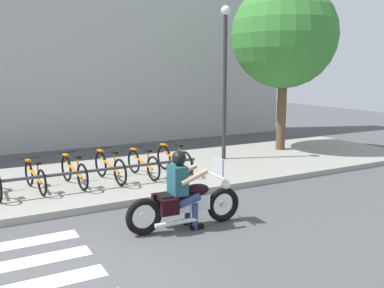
{
  "coord_description": "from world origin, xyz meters",
  "views": [
    {
      "loc": [
        -1.07,
        -5.75,
        2.89
      ],
      "look_at": [
        3.48,
        2.5,
        1.24
      ],
      "focal_mm": 40.31,
      "sensor_mm": 36.0,
      "label": 1
    }
  ],
  "objects_px": {
    "bicycle_5": "(110,167)",
    "motorcycle": "(186,203)",
    "tree_near_rack": "(284,35)",
    "bicycle_4": "(74,171)",
    "bicycle_6": "(143,164)",
    "rider": "(182,184)",
    "bicycle_3": "(35,177)",
    "bicycle_7": "(174,160)",
    "bike_rack": "(60,175)",
    "street_lamp": "(225,71)"
  },
  "relations": [
    {
      "from": "bicycle_3",
      "to": "bicycle_7",
      "type": "distance_m",
      "value": 3.51
    },
    {
      "from": "street_lamp",
      "to": "tree_near_rack",
      "type": "height_order",
      "value": "tree_near_rack"
    },
    {
      "from": "motorcycle",
      "to": "tree_near_rack",
      "type": "distance_m",
      "value": 8.47
    },
    {
      "from": "bicycle_4",
      "to": "bicycle_7",
      "type": "distance_m",
      "value": 2.63
    },
    {
      "from": "rider",
      "to": "bicycle_3",
      "type": "height_order",
      "value": "rider"
    },
    {
      "from": "rider",
      "to": "bicycle_3",
      "type": "distance_m",
      "value": 3.9
    },
    {
      "from": "rider",
      "to": "street_lamp",
      "type": "xyz_separation_m",
      "value": [
        3.66,
        4.23,
        1.98
      ]
    },
    {
      "from": "bicycle_5",
      "to": "rider",
      "type": "bearing_deg",
      "value": -85.6
    },
    {
      "from": "rider",
      "to": "bicycle_4",
      "type": "bearing_deg",
      "value": 108.81
    },
    {
      "from": "bicycle_3",
      "to": "bicycle_6",
      "type": "xyz_separation_m",
      "value": [
        2.63,
        -0.0,
        0.01
      ]
    },
    {
      "from": "bicycle_6",
      "to": "street_lamp",
      "type": "xyz_separation_m",
      "value": [
        3.04,
        0.91,
        2.32
      ]
    },
    {
      "from": "rider",
      "to": "bike_rack",
      "type": "relative_size",
      "value": 0.22
    },
    {
      "from": "motorcycle",
      "to": "street_lamp",
      "type": "relative_size",
      "value": 0.48
    },
    {
      "from": "motorcycle",
      "to": "bicycle_3",
      "type": "relative_size",
      "value": 1.43
    },
    {
      "from": "rider",
      "to": "bicycle_6",
      "type": "distance_m",
      "value": 3.4
    },
    {
      "from": "bicycle_4",
      "to": "bicycle_5",
      "type": "bearing_deg",
      "value": -0.02
    },
    {
      "from": "bicycle_5",
      "to": "bicycle_6",
      "type": "distance_m",
      "value": 0.88
    },
    {
      "from": "rider",
      "to": "bicycle_3",
      "type": "xyz_separation_m",
      "value": [
        -2.01,
        3.33,
        -0.36
      ]
    },
    {
      "from": "motorcycle",
      "to": "tree_near_rack",
      "type": "relative_size",
      "value": 0.4
    },
    {
      "from": "bicycle_5",
      "to": "bicycle_7",
      "type": "bearing_deg",
      "value": -0.02
    },
    {
      "from": "bicycle_5",
      "to": "motorcycle",
      "type": "bearing_deg",
      "value": -84.31
    },
    {
      "from": "bicycle_4",
      "to": "street_lamp",
      "type": "relative_size",
      "value": 0.36
    },
    {
      "from": "bicycle_6",
      "to": "bike_rack",
      "type": "distance_m",
      "value": 2.26
    },
    {
      "from": "bicycle_7",
      "to": "motorcycle",
      "type": "bearing_deg",
      "value": -113.1
    },
    {
      "from": "bicycle_6",
      "to": "tree_near_rack",
      "type": "bearing_deg",
      "value": 13.12
    },
    {
      "from": "bicycle_5",
      "to": "tree_near_rack",
      "type": "relative_size",
      "value": 0.3
    },
    {
      "from": "motorcycle",
      "to": "bicycle_4",
      "type": "height_order",
      "value": "motorcycle"
    },
    {
      "from": "rider",
      "to": "tree_near_rack",
      "type": "xyz_separation_m",
      "value": [
        6.24,
        4.63,
        3.13
      ]
    },
    {
      "from": "motorcycle",
      "to": "rider",
      "type": "bearing_deg",
      "value": 174.2
    },
    {
      "from": "rider",
      "to": "tree_near_rack",
      "type": "height_order",
      "value": "tree_near_rack"
    },
    {
      "from": "bicycle_3",
      "to": "tree_near_rack",
      "type": "relative_size",
      "value": 0.28
    },
    {
      "from": "bicycle_4",
      "to": "bicycle_6",
      "type": "height_order",
      "value": "bicycle_4"
    },
    {
      "from": "bicycle_7",
      "to": "bike_rack",
      "type": "distance_m",
      "value": 3.12
    },
    {
      "from": "bicycle_6",
      "to": "motorcycle",
      "type": "bearing_deg",
      "value": -99.28
    },
    {
      "from": "motorcycle",
      "to": "bicycle_7",
      "type": "xyz_separation_m",
      "value": [
        1.42,
        3.33,
        0.05
      ]
    },
    {
      "from": "rider",
      "to": "bicycle_5",
      "type": "distance_m",
      "value": 3.35
    },
    {
      "from": "motorcycle",
      "to": "bicycle_7",
      "type": "distance_m",
      "value": 3.62
    },
    {
      "from": "motorcycle",
      "to": "bicycle_6",
      "type": "height_order",
      "value": "motorcycle"
    },
    {
      "from": "bicycle_3",
      "to": "rider",
      "type": "bearing_deg",
      "value": -58.86
    },
    {
      "from": "bike_rack",
      "to": "bicycle_5",
      "type": "bearing_deg",
      "value": 22.85
    },
    {
      "from": "bicycle_4",
      "to": "bicycle_6",
      "type": "xyz_separation_m",
      "value": [
        1.75,
        0.0,
        -0.0
      ]
    },
    {
      "from": "bicycle_4",
      "to": "bicycle_7",
      "type": "relative_size",
      "value": 1.0
    },
    {
      "from": "bicycle_4",
      "to": "bicycle_5",
      "type": "relative_size",
      "value": 0.96
    },
    {
      "from": "bicycle_7",
      "to": "bike_rack",
      "type": "relative_size",
      "value": 0.25
    },
    {
      "from": "bike_rack",
      "to": "tree_near_rack",
      "type": "xyz_separation_m",
      "value": [
        7.81,
        1.86,
        3.39
      ]
    },
    {
      "from": "tree_near_rack",
      "to": "bicycle_3",
      "type": "bearing_deg",
      "value": -170.98
    },
    {
      "from": "bicycle_6",
      "to": "tree_near_rack",
      "type": "xyz_separation_m",
      "value": [
        5.62,
        1.31,
        3.47
      ]
    },
    {
      "from": "bicycle_3",
      "to": "tree_near_rack",
      "type": "xyz_separation_m",
      "value": [
        8.25,
        1.31,
        3.48
      ]
    },
    {
      "from": "motorcycle",
      "to": "bicycle_6",
      "type": "relative_size",
      "value": 1.39
    },
    {
      "from": "bike_rack",
      "to": "street_lamp",
      "type": "relative_size",
      "value": 1.43
    }
  ]
}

